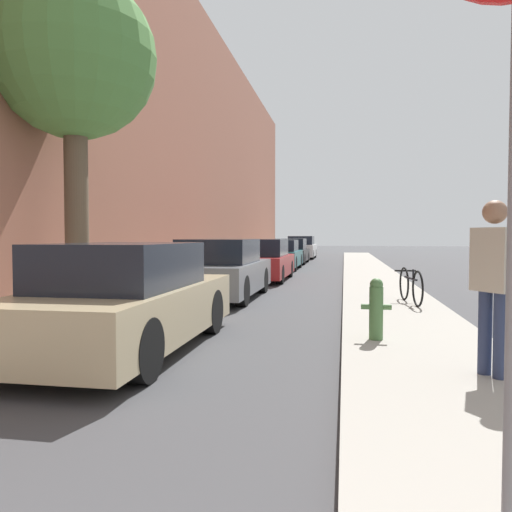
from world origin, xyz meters
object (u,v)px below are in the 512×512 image
object	(u,v)px
parked_car_black	(291,252)
parked_car_white	(302,248)
pedestrian	(494,276)
parked_car_champagne	(127,300)
parked_car_red	(263,261)
street_tree_near	(74,60)
fire_hydrant	(376,308)
bicycle	(411,286)
parked_car_teal	(279,255)
parked_car_grey	(221,270)

from	to	relation	value
parked_car_black	parked_car_white	world-z (taller)	parked_car_white
parked_car_black	pedestrian	size ratio (longest dim) A/B	2.61
parked_car_champagne	parked_car_white	bearing A→B (deg)	90.08
parked_car_red	parked_car_black	distance (m)	10.37
street_tree_near	fire_hydrant	xyz separation A→B (m)	(5.31, -1.72, -4.17)
parked_car_red	pedestrian	bearing A→B (deg)	-69.88
street_tree_near	bicycle	size ratio (longest dim) A/B	3.55
parked_car_teal	parked_car_grey	bearing A→B (deg)	-90.07
parked_car_red	fire_hydrant	distance (m)	10.26
parked_car_champagne	parked_car_teal	size ratio (longest dim) A/B	1.08
pedestrian	parked_car_red	bearing A→B (deg)	165.77
parked_car_grey	pedestrian	world-z (taller)	pedestrian
parked_car_red	street_tree_near	xyz separation A→B (m)	(-2.17, -8.05, 4.06)
parked_car_teal	street_tree_near	bearing A→B (deg)	-98.43
parked_car_black	street_tree_near	distance (m)	18.97
parked_car_white	street_tree_near	size ratio (longest dim) A/B	0.72
street_tree_near	fire_hydrant	bearing A→B (deg)	-17.96
bicycle	parked_car_white	bearing A→B (deg)	92.93
parked_car_grey	street_tree_near	world-z (taller)	street_tree_near
parked_car_grey	bicycle	world-z (taller)	parked_car_grey
street_tree_near	pedestrian	world-z (taller)	street_tree_near
street_tree_near	parked_car_white	bearing A→B (deg)	85.09
parked_car_champagne	parked_car_red	xyz separation A→B (m)	(0.04, 10.53, -0.01)
fire_hydrant	parked_car_grey	bearing A→B (deg)	124.91
parked_car_teal	bicycle	distance (m)	12.22
parked_car_red	parked_car_white	bearing A→B (deg)	90.26
parked_car_red	street_tree_near	size ratio (longest dim) A/B	0.70
bicycle	pedestrian	bearing A→B (deg)	-96.48
parked_car_teal	bicycle	world-z (taller)	parked_car_teal
pedestrian	parked_car_champagne	bearing A→B (deg)	-135.40
fire_hydrant	bicycle	bearing A→B (deg)	76.21
parked_car_grey	street_tree_near	distance (m)	5.43
parked_car_red	pedestrian	distance (m)	12.09
parked_car_black	pedestrian	bearing A→B (deg)	-78.83
pedestrian	parked_car_white	bearing A→B (deg)	154.35
parked_car_champagne	parked_car_black	bearing A→B (deg)	90.26
parked_car_champagne	parked_car_grey	distance (m)	5.53
parked_car_grey	parked_car_teal	distance (m)	10.43
parked_car_black	bicycle	xyz separation A→B (m)	(4.19, -16.41, -0.15)
parked_car_grey	parked_car_black	xyz separation A→B (m)	(0.05, 15.37, -0.04)
fire_hydrant	parked_car_teal	bearing A→B (deg)	102.31
parked_car_grey	parked_car_teal	bearing A→B (deg)	89.93
parked_car_grey	parked_car_teal	world-z (taller)	parked_car_grey
parked_car_champagne	fire_hydrant	distance (m)	3.27
parked_car_teal	bicycle	size ratio (longest dim) A/B	2.25
bicycle	parked_car_red	bearing A→B (deg)	116.36
parked_car_red	fire_hydrant	world-z (taller)	parked_car_red
parked_car_champagne	pedestrian	bearing A→B (deg)	-11.05
parked_car_champagne	parked_car_teal	xyz separation A→B (m)	(-0.14, 15.95, -0.03)
parked_car_champagne	fire_hydrant	bearing A→B (deg)	13.38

